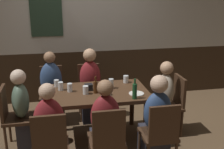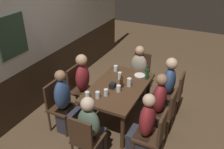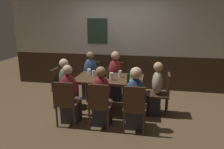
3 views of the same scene
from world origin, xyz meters
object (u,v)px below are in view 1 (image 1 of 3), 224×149
at_px(pint_glass_pale, 111,84).
at_px(beer_bottle_green, 135,91).
at_px(chair_head_east, 172,102).
at_px(plate_white_large, 136,94).
at_px(chair_left_near, 50,144).
at_px(person_right_near, 156,127).
at_px(chair_mid_near, 107,138).
at_px(chair_left_far, 52,90).
at_px(condiment_caddy, 89,87).
at_px(person_left_far, 52,94).
at_px(person_mid_near, 105,132).
at_px(pint_glass_stout, 86,90).
at_px(chair_head_west, 13,114).
at_px(person_head_west, 26,115).
at_px(chair_mid_far, 90,87).
at_px(beer_bottle_brown, 96,87).
at_px(beer_glass_tall, 104,90).
at_px(person_head_east, 162,104).
at_px(person_left_near, 51,138).
at_px(pint_glass_amber, 61,87).
at_px(highball_clear, 126,80).
at_px(person_mid_far, 91,90).
at_px(chair_right_near, 160,133).
at_px(dining_table, 97,98).
at_px(tumbler_water, 70,88).
at_px(tumbler_short, 57,84).

xyz_separation_m(pint_glass_pale, beer_bottle_green, (0.22, -0.43, 0.05)).
xyz_separation_m(chair_head_east, plate_white_large, (-0.61, -0.20, 0.25)).
distance_m(chair_left_near, person_right_near, 1.26).
xyz_separation_m(chair_mid_near, chair_left_far, (-0.62, 1.70, 0.00)).
bearing_deg(condiment_caddy, person_left_far, 130.20).
relative_size(person_mid_near, pint_glass_stout, 10.03).
distance_m(chair_left_far, pint_glass_stout, 1.07).
height_order(chair_head_west, person_head_west, person_head_west).
distance_m(chair_left_far, chair_head_west, 0.99).
height_order(chair_mid_near, condiment_caddy, chair_mid_near).
height_order(chair_mid_far, condiment_caddy, chair_mid_far).
bearing_deg(beer_bottle_brown, beer_glass_tall, -47.64).
distance_m(chair_left_near, chair_left_far, 1.70).
height_order(person_head_east, pint_glass_stout, person_head_east).
bearing_deg(chair_head_west, person_left_near, -53.95).
relative_size(person_mid_near, person_left_far, 0.98).
bearing_deg(person_mid_near, pint_glass_amber, 119.94).
distance_m(chair_left_far, highball_clear, 1.28).
bearing_deg(person_mid_far, person_head_east, -35.66).
bearing_deg(beer_bottle_brown, chair_head_east, 2.82).
height_order(chair_head_east, chair_mid_near, same).
bearing_deg(chair_right_near, beer_bottle_brown, 128.92).
height_order(dining_table, tumbler_water, tumbler_water).
bearing_deg(condiment_caddy, person_head_west, -175.51).
height_order(chair_head_west, beer_bottle_green, beer_bottle_green).
distance_m(tumbler_water, beer_bottle_brown, 0.36).
height_order(highball_clear, condiment_caddy, highball_clear).
height_order(pint_glass_pale, highball_clear, pint_glass_pale).
height_order(dining_table, chair_head_west, chair_head_west).
height_order(person_head_west, pint_glass_amber, person_head_west).
relative_size(person_mid_near, tumbler_water, 9.70).
relative_size(person_right_near, person_mid_near, 1.01).
xyz_separation_m(chair_left_far, beer_glass_tall, (0.70, -1.01, 0.31)).
distance_m(chair_head_east, pint_glass_pale, 0.96).
bearing_deg(pint_glass_pale, pint_glass_stout, -158.43).
xyz_separation_m(chair_head_east, chair_left_far, (-1.75, 0.85, 0.00)).
bearing_deg(person_mid_far, person_mid_near, -90.00).
bearing_deg(chair_right_near, person_right_near, 90.00).
relative_size(chair_mid_far, tumbler_water, 7.45).
height_order(chair_head_east, beer_bottle_brown, beer_bottle_brown).
bearing_deg(chair_head_west, highball_clear, 10.13).
bearing_deg(tumbler_short, pint_glass_stout, -44.42).
height_order(dining_table, chair_right_near, chair_right_near).
bearing_deg(condiment_caddy, pint_glass_stout, -111.92).
relative_size(chair_left_far, person_head_west, 0.79).
relative_size(person_right_near, person_left_near, 1.01).
bearing_deg(person_right_near, beer_bottle_brown, 135.38).
distance_m(person_left_near, person_mid_near, 0.62).
xyz_separation_m(person_mid_far, person_mid_near, (0.00, -1.38, -0.03)).
relative_size(beer_bottle_brown, plate_white_large, 1.17).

